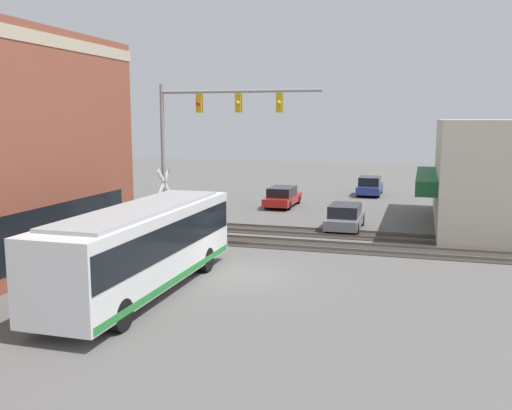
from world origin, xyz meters
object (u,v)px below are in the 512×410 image
at_px(parked_car_blue, 370,187).
at_px(parked_car_red, 283,197).
at_px(crossing_signal, 164,198).
at_px(parked_car_grey, 345,218).
at_px(city_bus, 143,245).

bearing_deg(parked_car_blue, parked_car_red, 145.53).
relative_size(crossing_signal, parked_car_grey, 0.84).
bearing_deg(crossing_signal, parked_car_red, -11.68).
height_order(crossing_signal, parked_car_grey, crossing_signal).
bearing_deg(city_bus, parked_car_blue, -10.58).
height_order(parked_car_grey, parked_car_blue, parked_car_blue).
xyz_separation_m(parked_car_red, parked_car_blue, (7.86, -5.40, 0.04)).
bearing_deg(parked_car_grey, crossing_signal, 127.20).
relative_size(crossing_signal, parked_car_blue, 0.85).
bearing_deg(parked_car_grey, city_bus, 158.70).
bearing_deg(parked_car_blue, city_bus, 169.42).
xyz_separation_m(city_bus, parked_car_grey, (13.85, -5.40, -1.06)).
distance_m(city_bus, parked_car_grey, 14.90).
xyz_separation_m(city_bus, crossing_signal, (7.64, 2.77, 0.56)).
bearing_deg(parked_car_blue, parked_car_grey, 180.00).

